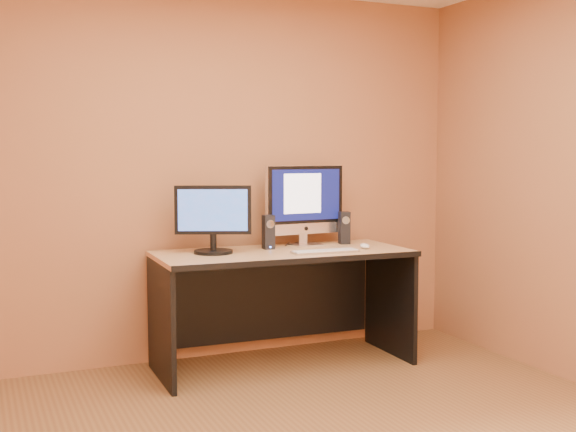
{
  "coord_description": "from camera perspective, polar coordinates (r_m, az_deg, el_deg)",
  "views": [
    {
      "loc": [
        -1.45,
        -2.89,
        1.45
      ],
      "look_at": [
        0.44,
        1.46,
        1.04
      ],
      "focal_mm": 45.0,
      "sensor_mm": 36.0,
      "label": 1
    }
  ],
  "objects": [
    {
      "name": "cable_a",
      "position": [
        5.22,
        1.55,
        -2.23
      ],
      "size": [
        0.1,
        0.22,
        0.01
      ],
      "primitive_type": "cylinder",
      "rotation": [
        1.57,
        0.0,
        0.39
      ],
      "color": "black",
      "rests_on": "desk"
    },
    {
      "name": "desk",
      "position": [
        4.95,
        -0.4,
        -7.33
      ],
      "size": [
        1.72,
        0.78,
        0.79
      ],
      "primitive_type": null,
      "rotation": [
        0.0,
        0.0,
        -0.02
      ],
      "color": "tan",
      "rests_on": "ground"
    },
    {
      "name": "keyboard",
      "position": [
        4.8,
        2.96,
        -2.8
      ],
      "size": [
        0.46,
        0.14,
        0.02
      ],
      "primitive_type": "cube",
      "rotation": [
        0.0,
        0.0,
        -0.03
      ],
      "color": "#B7B8BC",
      "rests_on": "desk"
    },
    {
      "name": "mouse",
      "position": [
        5.03,
        6.08,
        -2.36
      ],
      "size": [
        0.08,
        0.12,
        0.04
      ],
      "primitive_type": "ellipsoid",
      "rotation": [
        0.0,
        0.0,
        -0.17
      ],
      "color": "white",
      "rests_on": "desk"
    },
    {
      "name": "speaker_left",
      "position": [
        4.97,
        -1.56,
        -1.28
      ],
      "size": [
        0.08,
        0.08,
        0.24
      ],
      "primitive_type": null,
      "rotation": [
        0.0,
        0.0,
        -0.04
      ],
      "color": "black",
      "rests_on": "desk"
    },
    {
      "name": "cable_b",
      "position": [
        5.22,
        -0.05,
        -2.23
      ],
      "size": [
        0.11,
        0.17,
        0.01
      ],
      "primitive_type": "cylinder",
      "rotation": [
        1.57,
        0.0,
        -0.54
      ],
      "color": "black",
      "rests_on": "desk"
    },
    {
      "name": "walls",
      "position": [
        3.24,
        3.12,
        2.3
      ],
      "size": [
        4.0,
        4.0,
        2.6
      ],
      "primitive_type": null,
      "color": "#935D3B",
      "rests_on": "ground"
    },
    {
      "name": "speaker_right",
      "position": [
        5.27,
        4.47,
        -0.94
      ],
      "size": [
        0.09,
        0.09,
        0.24
      ],
      "primitive_type": null,
      "rotation": [
        0.0,
        0.0,
        -0.2
      ],
      "color": "black",
      "rests_on": "desk"
    },
    {
      "name": "second_monitor",
      "position": [
        4.77,
        -5.94,
        -0.28
      ],
      "size": [
        0.57,
        0.43,
        0.45
      ],
      "primitive_type": null,
      "rotation": [
        0.0,
        0.0,
        -0.39
      ],
      "color": "black",
      "rests_on": "desk"
    },
    {
      "name": "imac",
      "position": [
        5.15,
        1.49,
        0.91
      ],
      "size": [
        0.62,
        0.27,
        0.59
      ],
      "primitive_type": null,
      "rotation": [
        0.0,
        0.0,
        0.07
      ],
      "color": "silver",
      "rests_on": "desk"
    }
  ]
}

